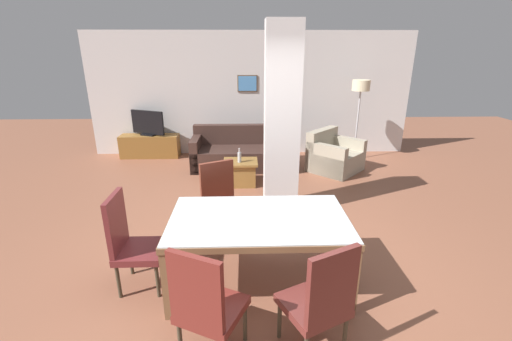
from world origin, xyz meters
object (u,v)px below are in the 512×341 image
at_px(dining_chair_near_right, 321,299).
at_px(tv_screen, 148,123).
at_px(bottle, 239,157).
at_px(dining_chair_far_left, 221,201).
at_px(dining_table, 259,230).
at_px(floor_lamp, 360,93).
at_px(dining_chair_near_left, 206,304).
at_px(dining_chair_head_left, 131,240).
at_px(tv_stand, 150,146).
at_px(sofa, 245,153).
at_px(coffee_table, 241,172).
at_px(armchair, 334,157).

distance_m(dining_chair_near_right, tv_screen, 6.07).
xyz_separation_m(dining_chair_near_right, bottle, (-0.67, 3.61, 0.01)).
xyz_separation_m(dining_chair_far_left, dining_chair_near_right, (0.88, -1.80, 0.00)).
distance_m(dining_table, floor_lamp, 4.83).
bearing_deg(tv_screen, dining_chair_far_left, 140.67).
bearing_deg(bottle, tv_screen, 138.63).
height_order(dining_chair_near_left, dining_chair_near_right, same).
xyz_separation_m(dining_chair_near_right, tv_screen, (-2.72, 5.42, 0.24)).
height_order(dining_chair_near_left, tv_screen, tv_screen).
height_order(dining_table, dining_chair_head_left, dining_chair_head_left).
height_order(dining_chair_head_left, bottle, dining_chair_head_left).
relative_size(dining_chair_near_right, tv_stand, 0.79).
height_order(dining_chair_near_left, sofa, dining_chair_near_left).
bearing_deg(dining_chair_near_left, tv_stand, 134.05).
bearing_deg(dining_chair_near_left, coffee_table, 111.93).
distance_m(dining_chair_near_left, dining_chair_near_right, 0.87).
bearing_deg(floor_lamp, dining_chair_near_right, -109.97).
bearing_deg(tv_screen, sofa, -175.86).
height_order(bottle, floor_lamp, floor_lamp).
bearing_deg(bottle, dining_table, -85.04).
xyz_separation_m(dining_table, bottle, (-0.24, 2.71, -0.08)).
distance_m(dining_chair_near_left, coffee_table, 3.72).
relative_size(dining_table, dining_chair_far_left, 1.74).
height_order(dining_chair_far_left, dining_chair_head_left, same).
bearing_deg(armchair, dining_table, 18.60).
relative_size(dining_chair_near_left, dining_chair_head_left, 1.00).
xyz_separation_m(bottle, floor_lamp, (2.52, 1.46, 0.92)).
bearing_deg(coffee_table, dining_chair_head_left, -110.99).
xyz_separation_m(sofa, tv_stand, (-2.14, 0.76, -0.03)).
bearing_deg(sofa, tv_screen, -19.49).
height_order(bottle, tv_screen, tv_screen).
relative_size(bottle, tv_screen, 0.33).
height_order(sofa, tv_stand, sofa).
distance_m(sofa, coffee_table, 0.99).
height_order(tv_screen, floor_lamp, floor_lamp).
height_order(dining_chair_near_right, dining_chair_head_left, same).
height_order(dining_chair_near_right, tv_stand, dining_chair_near_right).
bearing_deg(armchair, dining_chair_head_left, 3.79).
relative_size(dining_chair_far_left, tv_screen, 1.33).
distance_m(coffee_table, floor_lamp, 3.12).
relative_size(dining_chair_head_left, bottle, 4.02).
bearing_deg(dining_chair_head_left, bottle, 158.83).
relative_size(dining_chair_near_left, dining_chair_near_right, 1.00).
bearing_deg(dining_chair_near_right, armchair, 48.79).
bearing_deg(dining_chair_near_right, bottle, 74.72).
bearing_deg(tv_screen, dining_table, 140.48).
distance_m(dining_chair_far_left, bottle, 1.83).
bearing_deg(floor_lamp, tv_screen, 175.70).
bearing_deg(bottle, dining_chair_near_left, -93.18).
height_order(dining_table, tv_stand, dining_table).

